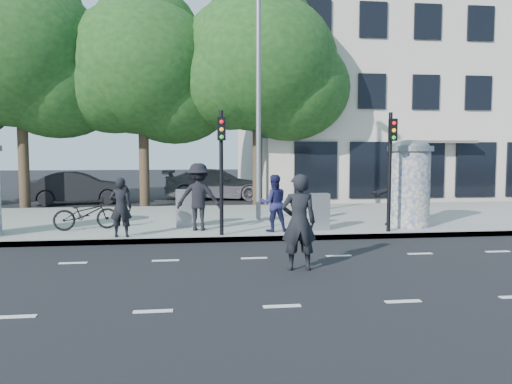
{
  "coord_description": "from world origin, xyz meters",
  "views": [
    {
      "loc": [
        -1.38,
        -9.77,
        2.43
      ],
      "look_at": [
        0.31,
        3.5,
        1.35
      ],
      "focal_mm": 35.0,
      "sensor_mm": 36.0,
      "label": 1
    }
  ],
  "objects": [
    {
      "name": "ground",
      "position": [
        0.0,
        0.0,
        0.0
      ],
      "size": [
        120.0,
        120.0,
        0.0
      ],
      "primitive_type": "plane",
      "color": "black",
      "rests_on": "ground"
    },
    {
      "name": "sidewalk",
      "position": [
        0.0,
        7.5,
        0.07
      ],
      "size": [
        40.0,
        8.0,
        0.15
      ],
      "primitive_type": "cube",
      "color": "gray",
      "rests_on": "ground"
    },
    {
      "name": "curb",
      "position": [
        0.0,
        3.55,
        0.07
      ],
      "size": [
        40.0,
        0.1,
        0.16
      ],
      "primitive_type": "cube",
      "color": "slate",
      "rests_on": "ground"
    },
    {
      "name": "lane_dash_near",
      "position": [
        0.0,
        -2.2,
        0.0
      ],
      "size": [
        32.0,
        0.12,
        0.01
      ],
      "primitive_type": "cube",
      "color": "silver",
      "rests_on": "ground"
    },
    {
      "name": "lane_dash_far",
      "position": [
        0.0,
        1.4,
        0.0
      ],
      "size": [
        32.0,
        0.12,
        0.01
      ],
      "primitive_type": "cube",
      "color": "silver",
      "rests_on": "ground"
    },
    {
      "name": "ad_column_right",
      "position": [
        5.2,
        4.7,
        1.54
      ],
      "size": [
        1.36,
        1.36,
        2.65
      ],
      "color": "beige",
      "rests_on": "sidewalk"
    },
    {
      "name": "traffic_pole_near",
      "position": [
        -0.6,
        3.79,
        2.23
      ],
      "size": [
        0.22,
        0.31,
        3.4
      ],
      "color": "black",
      "rests_on": "sidewalk"
    },
    {
      "name": "traffic_pole_far",
      "position": [
        4.2,
        3.79,
        2.23
      ],
      "size": [
        0.22,
        0.31,
        3.4
      ],
      "color": "black",
      "rests_on": "sidewalk"
    },
    {
      "name": "street_lamp",
      "position": [
        0.8,
        6.63,
        4.79
      ],
      "size": [
        0.25,
        0.93,
        8.0
      ],
      "color": "slate",
      "rests_on": "sidewalk"
    },
    {
      "name": "tree_mid_left",
      "position": [
        -8.5,
        12.5,
        6.5
      ],
      "size": [
        7.2,
        7.2,
        9.57
      ],
      "color": "#38281C",
      "rests_on": "ground"
    },
    {
      "name": "tree_near_left",
      "position": [
        -3.5,
        12.7,
        6.06
      ],
      "size": [
        6.8,
        6.8,
        8.97
      ],
      "color": "#38281C",
      "rests_on": "ground"
    },
    {
      "name": "tree_center",
      "position": [
        1.5,
        12.3,
        6.31
      ],
      "size": [
        7.0,
        7.0,
        9.3
      ],
      "color": "#38281C",
      "rests_on": "ground"
    },
    {
      "name": "building",
      "position": [
        12.0,
        19.99,
        5.99
      ],
      "size": [
        20.3,
        15.85,
        12.0
      ],
      "color": "beige",
      "rests_on": "ground"
    },
    {
      "name": "ped_b",
      "position": [
        -3.3,
        3.85,
        0.95
      ],
      "size": [
        0.61,
        0.42,
        1.61
      ],
      "primitive_type": "imported",
      "rotation": [
        0.0,
        0.0,
        3.08
      ],
      "color": "black",
      "rests_on": "sidewalk"
    },
    {
      "name": "ped_c",
      "position": [
        0.92,
        4.27,
        0.97
      ],
      "size": [
        0.83,
        0.66,
        1.63
      ],
      "primitive_type": "imported",
      "rotation": [
        0.0,
        0.0,
        3.2
      ],
      "color": "#1D1D48",
      "rests_on": "sidewalk"
    },
    {
      "name": "ped_d",
      "position": [
        -1.21,
        4.77,
        1.13
      ],
      "size": [
        1.34,
        0.87,
        1.96
      ],
      "primitive_type": "imported",
      "rotation": [
        0.0,
        0.0,
        3.03
      ],
      "color": "black",
      "rests_on": "sidewalk"
    },
    {
      "name": "ped_f",
      "position": [
        4.93,
        4.94,
        1.06
      ],
      "size": [
        1.71,
        0.66,
        1.82
      ],
      "primitive_type": "imported",
      "rotation": [
        0.0,
        0.0,
        3.11
      ],
      "color": "black",
      "rests_on": "sidewalk"
    },
    {
      "name": "man_road",
      "position": [
        0.77,
        0.17,
        0.99
      ],
      "size": [
        0.75,
        0.52,
        1.98
      ],
      "primitive_type": "imported",
      "rotation": [
        0.0,
        0.0,
        3.08
      ],
      "color": "black",
      "rests_on": "ground"
    },
    {
      "name": "bicycle",
      "position": [
        -4.5,
        5.27,
        0.63
      ],
      "size": [
        1.07,
        1.92,
        0.95
      ],
      "primitive_type": "imported",
      "rotation": [
        0.0,
        0.0,
        1.83
      ],
      "color": "black",
      "rests_on": "sidewalk"
    },
    {
      "name": "cabinet_left",
      "position": [
        -1.62,
        5.53,
        0.72
      ],
      "size": [
        0.56,
        0.42,
        1.14
      ],
      "primitive_type": "cube",
      "rotation": [
        0.0,
        0.0,
        0.05
      ],
      "color": "gray",
      "rests_on": "sidewalk"
    },
    {
      "name": "cabinet_right",
      "position": [
        2.32,
        4.4,
        0.69
      ],
      "size": [
        0.52,
        0.38,
        1.07
      ],
      "primitive_type": "cube",
      "rotation": [
        0.0,
        0.0,
        0.02
      ],
      "color": "slate",
      "rests_on": "sidewalk"
    },
    {
      "name": "car_mid",
      "position": [
        -6.67,
        14.33,
        0.75
      ],
      "size": [
        2.31,
        4.75,
        1.5
      ],
      "primitive_type": "imported",
      "rotation": [
        0.0,
        0.0,
        1.73
      ],
      "color": "black",
      "rests_on": "ground"
    },
    {
      "name": "car_right",
      "position": [
        -0.14,
        15.88,
        0.78
      ],
      "size": [
        2.89,
        5.61,
        1.56
      ],
      "primitive_type": "imported",
      "rotation": [
        0.0,
        0.0,
        1.43
      ],
      "color": "slate",
      "rests_on": "ground"
    }
  ]
}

